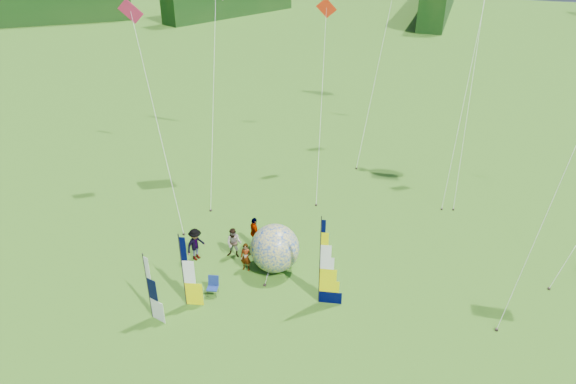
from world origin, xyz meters
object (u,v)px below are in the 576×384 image
(spectator_a, at_px, (246,257))
(spectator_b, at_px, (234,243))
(camp_chair, at_px, (213,287))
(spectator_c, at_px, (196,244))
(side_banner_left, at_px, (183,272))
(spectator_d, at_px, (255,233))
(kite_whale, at_px, (480,30))
(bol_inflatable, at_px, (275,248))
(side_banner_far, at_px, (148,288))
(feather_banner_main, at_px, (320,263))

(spectator_a, distance_m, spectator_b, 1.39)
(camp_chair, bearing_deg, spectator_c, 119.04)
(side_banner_left, relative_size, spectator_a, 2.41)
(spectator_c, xyz_separation_m, spectator_d, (2.56, 2.07, -0.00))
(spectator_d, bearing_deg, kite_whale, -79.18)
(spectator_a, height_order, camp_chair, spectator_a)
(bol_inflatable, distance_m, camp_chair, 3.77)
(side_banner_left, distance_m, bol_inflatable, 5.10)
(spectator_c, relative_size, camp_chair, 1.91)
(side_banner_left, relative_size, spectator_c, 2.06)
(bol_inflatable, xyz_separation_m, spectator_c, (-4.30, -0.58, -0.33))
(side_banner_far, bearing_deg, spectator_c, 106.47)
(spectator_b, distance_m, kite_whale, 20.23)
(spectator_b, xyz_separation_m, camp_chair, (0.30, -3.27, -0.39))
(feather_banner_main, bearing_deg, spectator_d, 134.20)
(feather_banner_main, distance_m, side_banner_left, 6.36)
(side_banner_left, bearing_deg, spectator_a, 50.83)
(side_banner_far, height_order, spectator_a, side_banner_far)
(spectator_a, xyz_separation_m, spectator_d, (-0.36, 2.10, 0.14))
(feather_banner_main, height_order, side_banner_far, feather_banner_main)
(spectator_d, bearing_deg, feather_banner_main, -167.05)
(side_banner_far, height_order, spectator_b, side_banner_far)
(spectator_b, bearing_deg, spectator_d, 51.94)
(spectator_a, distance_m, spectator_c, 2.92)
(side_banner_far, height_order, bol_inflatable, side_banner_far)
(side_banner_far, bearing_deg, spectator_b, 87.75)
(feather_banner_main, bearing_deg, spectator_a, 153.83)
(side_banner_left, xyz_separation_m, spectator_d, (1.32, 5.52, -1.00))
(feather_banner_main, height_order, spectator_d, feather_banner_main)
(bol_inflatable, height_order, spectator_b, bol_inflatable)
(side_banner_left, relative_size, camp_chair, 3.94)
(side_banner_left, height_order, side_banner_far, side_banner_left)
(side_banner_far, distance_m, spectator_b, 5.91)
(kite_whale, bearing_deg, side_banner_left, -127.68)
(feather_banner_main, relative_size, camp_chair, 4.75)
(side_banner_left, distance_m, spectator_c, 3.80)
(side_banner_left, xyz_separation_m, kite_whale, (11.52, 18.68, 8.08))
(side_banner_far, relative_size, spectator_a, 2.16)
(side_banner_left, xyz_separation_m, spectator_c, (-1.24, 3.45, -0.99))
(spectator_a, distance_m, kite_whale, 20.36)
(side_banner_left, height_order, bol_inflatable, side_banner_left)
(bol_inflatable, bearing_deg, camp_chair, -125.84)
(side_banner_far, height_order, kite_whale, kite_whale)
(camp_chair, bearing_deg, kite_whale, 46.33)
(side_banner_far, bearing_deg, spectator_a, 74.19)
(side_banner_left, height_order, kite_whale, kite_whale)
(spectator_b, distance_m, camp_chair, 3.30)
(spectator_c, distance_m, camp_chair, 3.26)
(feather_banner_main, bearing_deg, side_banner_far, -163.76)
(spectator_b, relative_size, spectator_d, 0.94)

